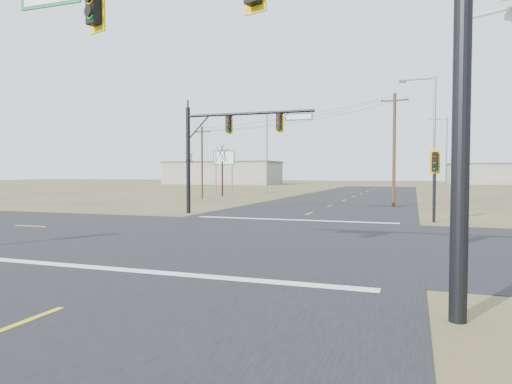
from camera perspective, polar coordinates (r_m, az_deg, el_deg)
ground at (r=19.69m, az=-0.94°, el=-5.67°), size 320.00×320.00×0.00m
road_ew at (r=19.69m, az=-0.94°, el=-5.64°), size 160.00×14.00×0.02m
road_ns at (r=19.69m, az=-0.94°, el=-5.64°), size 14.00×160.00×0.02m
stop_bar_near at (r=13.01m, az=-12.56°, el=-9.76°), size 12.00×0.40×0.01m
stop_bar_far at (r=26.80m, az=4.59°, el=-3.48°), size 12.00×0.40×0.01m
mast_arm_near at (r=9.95m, az=2.59°, el=20.16°), size 11.61×0.55×8.01m
mast_arm_far at (r=30.61m, az=-3.59°, el=7.00°), size 8.96×0.45×7.26m
pedestal_signal_ne at (r=27.30m, az=21.44°, el=2.77°), size 0.60×0.51×4.10m
utility_pole_near at (r=39.50m, az=16.89°, el=5.31°), size 2.28×0.39×9.35m
utility_pole_far at (r=49.59m, az=-6.76°, el=3.91°), size 1.91×0.26×7.81m
highway_sign at (r=60.30m, az=-4.03°, el=3.63°), size 3.08×0.25×5.78m
streetlight_a at (r=42.23m, az=21.07°, el=6.90°), size 3.10×0.49×11.07m
streetlight_b at (r=68.48m, az=22.52°, el=4.78°), size 2.93×0.41×10.47m
streetlight_c at (r=62.03m, az=1.58°, el=5.56°), size 3.11×0.45×11.10m
bare_tree_a at (r=54.46m, az=-4.24°, el=4.91°), size 3.36×3.36×6.57m
bare_tree_b at (r=68.60m, az=-8.37°, el=4.50°), size 2.77×2.77×6.70m
warehouse_left at (r=117.95m, az=-4.15°, el=2.33°), size 28.00×14.00×5.50m
warehouse_mid at (r=129.60m, az=27.32°, el=1.97°), size 20.00×12.00×5.00m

